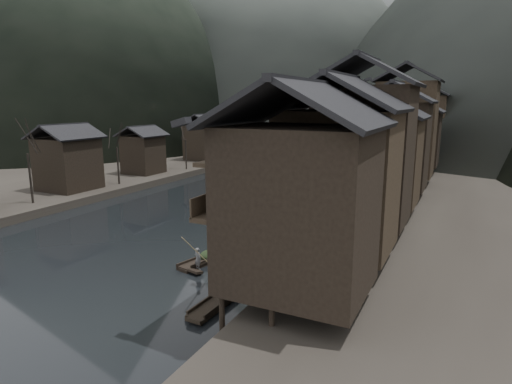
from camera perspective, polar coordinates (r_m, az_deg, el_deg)
The scene contains 12 objects.
water at distance 38.66m, azimuth -14.82°, elevation -6.41°, with size 300.00×300.00×0.00m, color black.
left_bank at distance 90.63m, azimuth -15.03°, elevation 4.40°, with size 40.00×200.00×1.20m, color #2D2823.
stilt_houses at distance 47.72m, azimuth 17.74°, elevation 7.86°, with size 9.00×67.60×16.72m.
left_houses at distance 65.75m, azimuth -17.13°, elevation 5.99°, with size 8.10×53.20×8.73m.
bare_trees at distance 56.81m, azimuth -20.91°, elevation 5.74°, with size 3.92×43.61×7.84m.
moored_sampans at distance 46.43m, azimuth 9.89°, elevation -2.83°, with size 2.98×48.94×0.47m.
midriver_boats at distance 73.20m, azimuth 7.90°, elevation 2.65°, with size 8.28×15.46×0.45m.
stone_bridge at distance 102.59m, azimuth 12.58°, elevation 7.90°, with size 40.00×6.00×9.00m.
hero_sampan at distance 33.03m, azimuth -6.52°, elevation -8.91°, with size 2.27×5.62×0.44m.
cargo_heap at distance 33.05m, azimuth -6.39°, elevation -7.77°, with size 1.22×1.60×0.73m, color black.
boatman at distance 30.96m, azimuth -7.79°, elevation -8.35°, with size 0.58×0.38×1.59m, color slate.
bamboo_pole at distance 30.13m, azimuth -7.60°, elevation -4.22°, with size 0.06×0.06×4.03m, color #8C7A51.
Camera 1 is at (24.53, -27.38, 11.95)m, focal length 30.00 mm.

